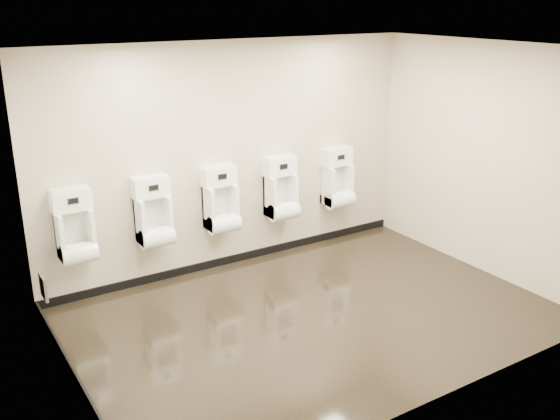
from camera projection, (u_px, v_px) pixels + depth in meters
The scene contains 15 objects.
ground at pixel (313, 316), 6.71m from camera, with size 5.00×3.50×0.00m, color black.
ceiling at pixel (318, 49), 5.80m from camera, with size 5.00×3.50×0.00m, color silver.
back_wall at pixel (233, 157), 7.66m from camera, with size 5.00×0.02×2.80m, color #BEB19A.
front_wall at pixel (445, 249), 4.86m from camera, with size 5.00×0.02×2.80m, color #BEB19A.
left_wall at pixel (61, 242), 5.00m from camera, with size 0.02×3.50×2.80m, color #BEB19A.
right_wall at pixel (485, 160), 7.52m from camera, with size 0.02×3.50×2.80m, color #BEB19A.
tile_overlay_left at pixel (62, 242), 5.00m from camera, with size 0.01×3.50×2.80m, color white.
skirting_back at pixel (236, 258), 8.09m from camera, with size 5.00×0.02×0.10m, color black.
skirting_left at pixel (80, 385), 5.45m from camera, with size 0.02×3.50×0.10m, color black.
access_panel at pixel (43, 287), 6.26m from camera, with size 0.04×0.25×0.25m.
urinal_0 at pixel (75, 232), 6.70m from camera, with size 0.43×0.32×0.80m.
urinal_1 at pixel (154, 217), 7.15m from camera, with size 0.43×0.32×0.80m.
urinal_2 at pixel (221, 204), 7.59m from camera, with size 0.43×0.32×0.80m.
urinal_3 at pixel (281, 193), 8.02m from camera, with size 0.43×0.32×0.80m.
urinal_4 at pixel (338, 182), 8.48m from camera, with size 0.43×0.32×0.80m.
Camera 1 is at (-3.48, -4.87, 3.27)m, focal length 40.00 mm.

